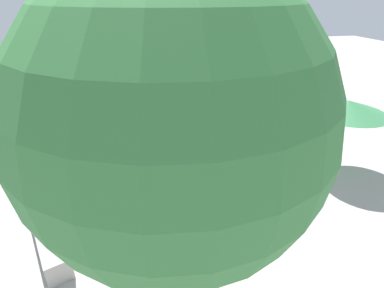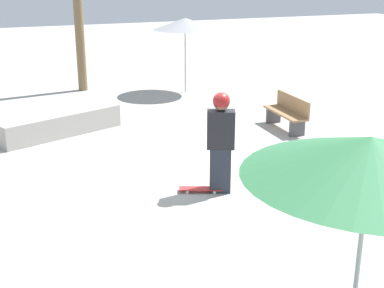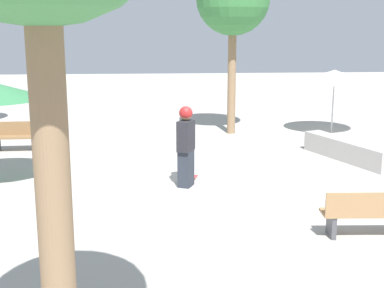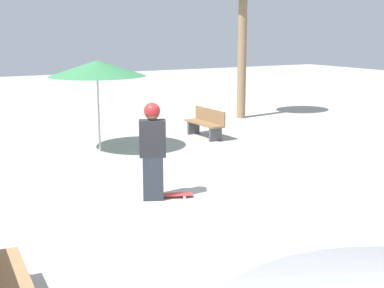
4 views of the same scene
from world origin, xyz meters
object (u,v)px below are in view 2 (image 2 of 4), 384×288
Objects in this scene: skateboard at (201,189)px; concrete_ledge at (62,125)px; skater_main at (221,139)px; shade_umbrella_grey at (185,24)px; shade_umbrella_green at (370,157)px; bench_near at (287,113)px.

concrete_ledge is at bearing -44.66° from skateboard.
skater_main is at bearing -170.92° from skateboard.
shade_umbrella_grey is at bearing -85.99° from skateboard.
shade_umbrella_green is (4.39, -0.52, 1.19)m from skater_main.
bench_near is at bearing -117.83° from skateboard.
skateboard is 0.32× the size of shade_umbrella_green.
bench_near is (1.60, 5.37, 0.15)m from concrete_ledge.
skater_main is 4.58m from shade_umbrella_green.
concrete_ledge is 1.23× the size of shade_umbrella_green.
skateboard is 4.62m from bench_near.
skateboard is at bearing 131.91° from bench_near.
skater_main is at bearing 173.22° from shade_umbrella_green.
shade_umbrella_grey is (-3.33, 4.57, 1.93)m from concrete_ledge.
shade_umbrella_grey reaches higher than shade_umbrella_green.
bench_near is 0.65× the size of shade_umbrella_green.
skater_main is 0.74× the size of shade_umbrella_green.
concrete_ledge is at bearing 76.93° from bench_near.
shade_umbrella_grey is at bearing 126.12° from concrete_ledge.
concrete_ledge is (-4.46, -1.76, 0.22)m from skateboard.
shade_umbrella_grey reaches higher than skateboard.
shade_umbrella_grey is at bearing -82.92° from skater_main.
shade_umbrella_grey is (-7.88, 2.47, 1.21)m from skater_main.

